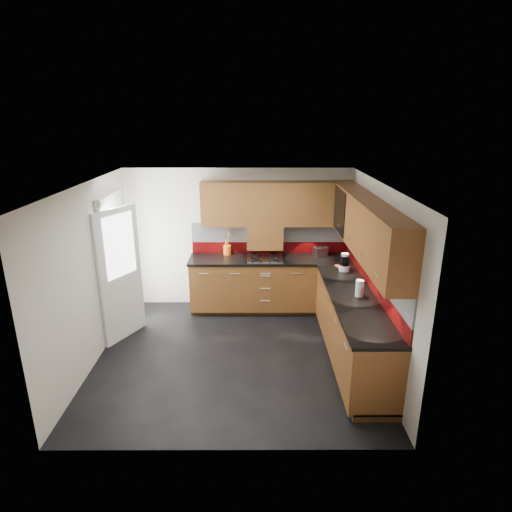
{
  "coord_description": "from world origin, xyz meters",
  "views": [
    {
      "loc": [
        0.28,
        -5.29,
        3.22
      ],
      "look_at": [
        0.3,
        0.65,
        1.26
      ],
      "focal_mm": 30.0,
      "sensor_mm": 36.0,
      "label": 1
    }
  ],
  "objects_px": {
    "utensil_pot": "(227,249)",
    "gas_hob": "(265,258)",
    "food_processor": "(345,263)",
    "toaster": "(320,251)"
  },
  "relations": [
    {
      "from": "gas_hob",
      "to": "utensil_pot",
      "type": "xyz_separation_m",
      "value": [
        -0.64,
        0.23,
        0.09
      ]
    },
    {
      "from": "utensil_pot",
      "to": "food_processor",
      "type": "relative_size",
      "value": 1.68
    },
    {
      "from": "utensil_pot",
      "to": "gas_hob",
      "type": "bearing_deg",
      "value": -19.79
    },
    {
      "from": "utensil_pot",
      "to": "toaster",
      "type": "distance_m",
      "value": 1.59
    },
    {
      "from": "utensil_pot",
      "to": "toaster",
      "type": "height_order",
      "value": "utensil_pot"
    },
    {
      "from": "toaster",
      "to": "food_processor",
      "type": "xyz_separation_m",
      "value": [
        0.26,
        -0.72,
        0.05
      ]
    },
    {
      "from": "toaster",
      "to": "food_processor",
      "type": "relative_size",
      "value": 0.95
    },
    {
      "from": "toaster",
      "to": "food_processor",
      "type": "distance_m",
      "value": 0.77
    },
    {
      "from": "gas_hob",
      "to": "food_processor",
      "type": "height_order",
      "value": "food_processor"
    },
    {
      "from": "gas_hob",
      "to": "food_processor",
      "type": "relative_size",
      "value": 2.12
    }
  ]
}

